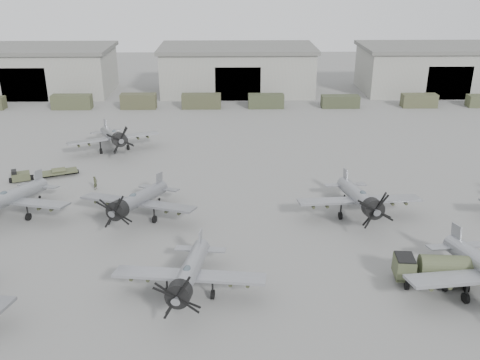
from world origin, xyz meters
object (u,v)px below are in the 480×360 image
Objects in this scene: aircraft_near_1 at (189,274)px; fuel_tanker at (434,268)px; aircraft_mid_2 at (361,198)px; tug_trailer at (36,175)px; aircraft_mid_0 at (8,199)px; aircraft_mid_1 at (136,201)px; ground_crew at (95,183)px; aircraft_far_0 at (114,136)px.

fuel_tanker is at bearing 11.88° from aircraft_near_1.
aircraft_near_1 is 20.36m from aircraft_mid_2.
fuel_tanker is 0.90× the size of tug_trailer.
aircraft_near_1 is 1.60× the size of tug_trailer.
aircraft_mid_2 is at bearing 12.21° from aircraft_mid_0.
ground_crew is (-5.84, 7.76, -1.34)m from aircraft_mid_1.
aircraft_near_1 reaches higher than fuel_tanker.
aircraft_mid_0 is at bearing 174.81° from aircraft_mid_2.
aircraft_mid_2 is 1.68× the size of tug_trailer.
aircraft_mid_0 is 1.03× the size of aircraft_mid_1.
fuel_tanker is (18.94, 1.64, -0.70)m from aircraft_near_1.
aircraft_mid_2 is (34.07, -0.64, 0.04)m from aircraft_mid_0.
tug_trailer is (-1.03, 10.30, -1.61)m from aircraft_mid_0.
tug_trailer is (-13.47, 10.92, -1.57)m from aircraft_mid_1.
fuel_tanker is at bearing -68.80° from aircraft_far_0.
aircraft_mid_1 is 17.41m from tug_trailer.
aircraft_mid_1 reaches higher than aircraft_near_1.
aircraft_mid_2 reaches higher than fuel_tanker.
tug_trailer is at bearing 155.21° from fuel_tanker.
aircraft_mid_0 is 1.66× the size of tug_trailer.
aircraft_near_1 is 0.97× the size of aircraft_mid_0.
aircraft_mid_2 is at bearing -39.40° from tug_trailer.
aircraft_mid_2 reaches higher than aircraft_mid_0.
ground_crew is at bearing 160.07° from aircraft_mid_2.
aircraft_far_0 is at bearing 29.78° from tug_trailer.
ground_crew is at bearing 145.28° from aircraft_mid_1.
aircraft_far_0 reaches higher than tug_trailer.
aircraft_mid_2 reaches higher than tug_trailer.
aircraft_mid_0 is 20.59m from aircraft_far_0.
aircraft_near_1 is at bearing -93.29° from aircraft_far_0.
aircraft_mid_0 is (-18.38, 13.61, 0.07)m from aircraft_near_1.
fuel_tanker is (3.25, -11.32, -0.80)m from aircraft_mid_2.
aircraft_mid_0 is at bearing -106.36° from tug_trailer.
aircraft_far_0 is 1.81× the size of fuel_tanker.
aircraft_near_1 is at bearing -169.70° from fuel_tanker.
aircraft_far_0 is at bearing 139.82° from aircraft_mid_2.
aircraft_mid_1 reaches higher than tug_trailer.
aircraft_mid_2 is 11.81m from fuel_tanker.
aircraft_far_0 is at bearing 85.56° from aircraft_mid_0.
aircraft_mid_0 reaches higher than tug_trailer.
aircraft_near_1 is at bearing -129.99° from ground_crew.
tug_trailer is 4.66× the size of ground_crew.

